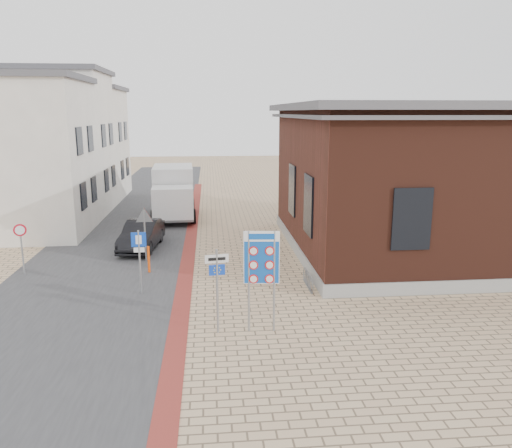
{
  "coord_description": "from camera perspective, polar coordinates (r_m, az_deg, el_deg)",
  "views": [
    {
      "loc": [
        -0.95,
        -15.35,
        6.42
      ],
      "look_at": [
        0.79,
        3.36,
        2.2
      ],
      "focal_mm": 35.0,
      "sensor_mm": 36.0,
      "label": 1
    }
  ],
  "objects": [
    {
      "name": "townhouse_near",
      "position": [
        29.22,
        -25.61,
        7.01
      ],
      "size": [
        7.4,
        6.4,
        8.3
      ],
      "color": "silver",
      "rests_on": "ground"
    },
    {
      "name": "speed_sign",
      "position": [
        21.97,
        -25.26,
        -1.82
      ],
      "size": [
        0.48,
        0.17,
        2.11
      ],
      "rotation": [
        0.0,
        0.0,
        0.29
      ],
      "color": "gray",
      "rests_on": "ground"
    },
    {
      "name": "essen_sign",
      "position": [
        14.63,
        -4.47,
        -6.16
      ],
      "size": [
        0.69,
        0.15,
        2.57
      ],
      "rotation": [
        0.0,
        0.0,
        0.16
      ],
      "color": "gray",
      "rests_on": "ground"
    },
    {
      "name": "townhouse_far",
      "position": [
        40.67,
        -19.85,
        8.75
      ],
      "size": [
        7.4,
        6.4,
        8.3
      ],
      "color": "silver",
      "rests_on": "ground"
    },
    {
      "name": "sedan",
      "position": [
        24.51,
        -12.95,
        -1.22
      ],
      "size": [
        1.9,
        4.26,
        1.36
      ],
      "primitive_type": "imported",
      "rotation": [
        0.0,
        0.0,
        -0.12
      ],
      "color": "black",
      "rests_on": "ground"
    },
    {
      "name": "bike_rack",
      "position": [
        18.94,
        5.97,
        -6.38
      ],
      "size": [
        0.08,
        1.8,
        0.6
      ],
      "color": "slate",
      "rests_on": "ground"
    },
    {
      "name": "parking_sign",
      "position": [
        18.19,
        -13.2,
        -3.06
      ],
      "size": [
        0.52,
        0.07,
        2.36
      ],
      "rotation": [
        0.0,
        0.0,
        0.05
      ],
      "color": "gray",
      "rests_on": "ground"
    },
    {
      "name": "border_sign",
      "position": [
        14.54,
        0.64,
        -4.09
      ],
      "size": [
        1.05,
        0.14,
        3.09
      ],
      "rotation": [
        0.0,
        0.0,
        -0.08
      ],
      "color": "gray",
      "rests_on": "ground"
    },
    {
      "name": "ground",
      "position": [
        16.66,
        -1.66,
        -10.01
      ],
      "size": [
        120.0,
        120.0,
        0.0
      ],
      "primitive_type": "plane",
      "color": "tan",
      "rests_on": "ground"
    },
    {
      "name": "townhouse_mid",
      "position": [
        34.88,
        -22.32,
        8.68
      ],
      "size": [
        7.4,
        6.4,
        9.1
      ],
      "color": "silver",
      "rests_on": "ground"
    },
    {
      "name": "bollard",
      "position": [
        20.83,
        -12.16,
        -3.98
      ],
      "size": [
        0.1,
        0.1,
        1.12
      ],
      "primitive_type": "cylinder",
      "rotation": [
        0.0,
        0.0,
        0.04
      ],
      "color": "#F24C0C",
      "rests_on": "ground"
    },
    {
      "name": "yield_sign",
      "position": [
        22.03,
        -12.63,
        0.27
      ],
      "size": [
        0.84,
        0.07,
        2.38
      ],
      "rotation": [
        0.0,
        0.0,
        0.0
      ],
      "color": "gray",
      "rests_on": "ground"
    },
    {
      "name": "curb_strip",
      "position": [
        26.17,
        -7.46,
        -1.62
      ],
      "size": [
        0.6,
        40.0,
        0.02
      ],
      "primitive_type": "cube",
      "color": "maroon",
      "rests_on": "ground"
    },
    {
      "name": "brick_building",
      "position": [
        24.63,
        18.61,
        5.16
      ],
      "size": [
        13.0,
        13.0,
        6.8
      ],
      "color": "gray",
      "rests_on": "ground"
    },
    {
      "name": "road_strip",
      "position": [
        31.35,
        -13.55,
        0.51
      ],
      "size": [
        7.0,
        60.0,
        0.02
      ],
      "primitive_type": "cube",
      "color": "#38383A",
      "rests_on": "ground"
    },
    {
      "name": "box_truck",
      "position": [
        31.24,
        -9.42,
        3.64
      ],
      "size": [
        2.79,
        6.09,
        3.13
      ],
      "rotation": [
        0.0,
        0.0,
        0.05
      ],
      "color": "slate",
      "rests_on": "ground"
    }
  ]
}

